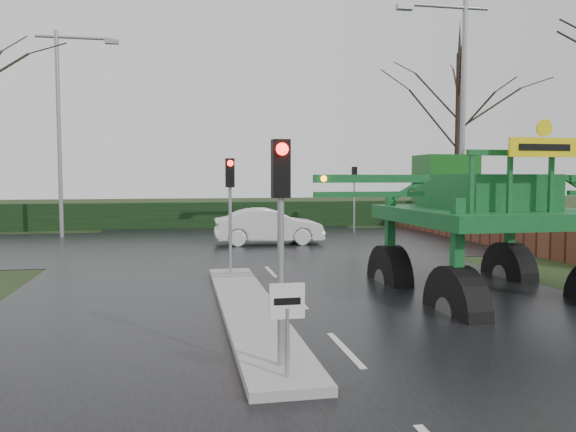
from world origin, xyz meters
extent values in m
plane|color=black|center=(0.00, 0.00, 0.00)|extent=(140.00, 140.00, 0.00)
cube|color=black|center=(0.00, 10.00, 0.00)|extent=(14.00, 80.00, 0.02)
cube|color=black|center=(0.00, 16.00, 0.01)|extent=(80.00, 12.00, 0.02)
cube|color=gray|center=(-1.30, 3.00, 0.09)|extent=(1.20, 10.00, 0.16)
cube|color=black|center=(0.00, 24.00, 0.75)|extent=(44.00, 0.90, 1.50)
cube|color=#592D1E|center=(10.50, 16.00, 0.60)|extent=(0.40, 20.00, 1.20)
cylinder|color=gray|center=(-1.30, -1.50, 0.65)|extent=(0.07, 0.07, 1.00)
cube|color=silver|center=(-1.30, -1.50, 1.25)|extent=(0.50, 0.04, 0.50)
cube|color=black|center=(-1.30, -1.52, 1.25)|extent=(0.38, 0.01, 0.10)
cylinder|color=gray|center=(-1.30, -1.00, 1.75)|extent=(0.10, 0.10, 3.50)
cube|color=black|center=(-1.30, -1.00, 3.10)|extent=(0.26, 0.22, 0.85)
sphere|color=#FF0C07|center=(-1.30, -1.13, 3.38)|extent=(0.18, 0.18, 0.18)
cylinder|color=gray|center=(-1.30, 7.50, 1.75)|extent=(0.10, 0.10, 3.50)
cube|color=black|center=(-1.30, 7.50, 3.10)|extent=(0.26, 0.22, 0.85)
sphere|color=#FF0C07|center=(-1.30, 7.37, 3.38)|extent=(0.18, 0.18, 0.18)
cylinder|color=gray|center=(6.50, 20.00, 1.75)|extent=(0.10, 0.10, 3.50)
cube|color=black|center=(6.50, 20.00, 3.10)|extent=(0.26, 0.22, 0.85)
sphere|color=#FF0C07|center=(6.50, 20.13, 3.38)|extent=(0.18, 0.18, 0.18)
cylinder|color=gray|center=(8.50, 12.00, 5.00)|extent=(0.20, 0.20, 10.00)
cylinder|color=gray|center=(7.70, 12.00, 9.70)|extent=(3.52, 0.14, 0.14)
cube|color=gray|center=(5.94, 12.00, 9.58)|extent=(0.65, 0.30, 0.20)
cylinder|color=gray|center=(-8.50, 20.00, 5.00)|extent=(0.20, 0.20, 10.00)
cylinder|color=gray|center=(-7.70, 20.00, 9.70)|extent=(3.52, 0.14, 0.14)
cube|color=gray|center=(-5.94, 20.00, 9.58)|extent=(0.65, 0.30, 0.20)
cylinder|color=black|center=(13.00, 21.00, 5.00)|extent=(0.32, 0.32, 10.00)
cone|color=black|center=(13.00, 21.00, 10.80)|extent=(0.24, 0.24, 2.50)
cylinder|color=black|center=(1.21, 3.93, 1.05)|extent=(0.62, 2.11, 2.10)
cylinder|color=#595B56|center=(1.21, 3.93, 1.05)|extent=(0.63, 0.75, 0.73)
cube|color=#0D4B22|center=(1.21, 3.93, 2.36)|extent=(0.24, 0.24, 2.41)
cylinder|color=black|center=(4.99, 4.00, 1.05)|extent=(0.62, 2.11, 2.10)
cylinder|color=#595B56|center=(4.99, 4.00, 1.05)|extent=(0.63, 0.75, 0.73)
cube|color=#0D4B22|center=(4.99, 4.00, 2.36)|extent=(0.24, 0.24, 2.41)
cylinder|color=black|center=(1.29, 0.15, 1.05)|extent=(0.62, 2.11, 2.10)
cylinder|color=#595B56|center=(1.29, 0.15, 1.05)|extent=(0.63, 0.75, 0.73)
cube|color=#0D4B22|center=(1.29, 0.15, 2.36)|extent=(0.24, 0.24, 2.41)
cube|color=#0D4B22|center=(3.14, 2.07, 3.04)|extent=(4.51, 5.13, 0.37)
cube|color=#0D4B22|center=(3.13, 2.28, 3.62)|extent=(2.37, 3.19, 0.94)
cube|color=#125016|center=(3.09, 4.38, 3.99)|extent=(1.60, 1.29, 1.36)
cube|color=#0D4B22|center=(3.17, 0.39, 4.57)|extent=(3.15, 0.19, 0.13)
cube|color=#0D4B22|center=(-0.21, 1.59, 3.99)|extent=(2.73, 0.24, 0.19)
sphere|color=orange|center=(-1.36, 1.46, 3.99)|extent=(0.15, 0.15, 0.15)
cube|color=yellow|center=(3.18, -0.02, 4.67)|extent=(1.68, 0.10, 0.42)
cube|color=black|center=(3.18, -0.02, 4.67)|extent=(1.26, 0.04, 0.15)
cylinder|color=yellow|center=(3.18, -0.02, 5.09)|extent=(0.38, 0.05, 0.38)
imported|color=silver|center=(1.08, 15.31, 0.00)|extent=(4.80, 1.76, 1.57)
camera|label=1|loc=(-2.75, -9.08, 2.98)|focal=35.00mm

